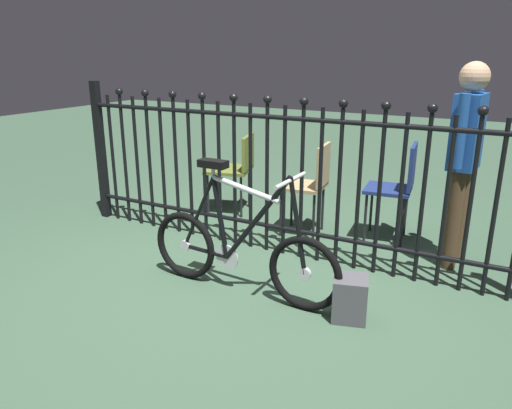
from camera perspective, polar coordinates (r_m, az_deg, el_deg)
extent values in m
plane|color=#3B5741|center=(3.59, -2.19, -9.13)|extent=(20.00, 20.00, 0.00)
cylinder|color=black|center=(5.04, -17.61, 5.28)|extent=(0.03, 0.03, 1.22)
sphere|color=black|center=(4.95, -18.31, 12.54)|extent=(0.07, 0.07, 0.07)
cylinder|color=black|center=(4.93, -16.37, 5.13)|extent=(0.03, 0.03, 1.22)
cylinder|color=black|center=(4.83, -15.07, 4.98)|extent=(0.03, 0.03, 1.22)
sphere|color=black|center=(4.73, -15.70, 12.57)|extent=(0.07, 0.07, 0.07)
cylinder|color=black|center=(4.72, -13.72, 4.82)|extent=(0.03, 0.03, 1.22)
cylinder|color=black|center=(4.62, -12.30, 4.65)|extent=(0.03, 0.03, 1.22)
sphere|color=black|center=(4.53, -12.84, 12.58)|extent=(0.07, 0.07, 0.07)
cylinder|color=black|center=(4.53, -10.83, 4.47)|extent=(0.03, 0.03, 1.22)
cylinder|color=black|center=(4.43, -9.30, 4.27)|extent=(0.03, 0.03, 1.22)
sphere|color=black|center=(4.33, -9.72, 12.55)|extent=(0.07, 0.07, 0.07)
cylinder|color=black|center=(4.34, -7.70, 4.07)|extent=(0.03, 0.03, 1.22)
cylinder|color=black|center=(4.26, -6.04, 3.85)|extent=(0.03, 0.03, 1.22)
sphere|color=black|center=(4.15, -6.33, 12.48)|extent=(0.07, 0.07, 0.07)
cylinder|color=black|center=(4.18, -4.31, 3.63)|extent=(0.03, 0.03, 1.22)
cylinder|color=black|center=(4.10, -2.51, 3.39)|extent=(0.03, 0.03, 1.22)
sphere|color=black|center=(3.99, -2.63, 12.36)|extent=(0.07, 0.07, 0.07)
cylinder|color=black|center=(4.02, -0.65, 3.13)|extent=(0.03, 0.03, 1.22)
cylinder|color=black|center=(3.95, 1.29, 2.87)|extent=(0.03, 0.03, 1.22)
sphere|color=black|center=(3.84, 1.35, 12.17)|extent=(0.07, 0.07, 0.07)
cylinder|color=black|center=(3.89, 3.28, 2.59)|extent=(0.03, 0.03, 1.22)
cylinder|color=black|center=(3.83, 5.34, 2.30)|extent=(0.03, 0.03, 1.22)
sphere|color=black|center=(3.71, 5.63, 11.90)|extent=(0.07, 0.07, 0.07)
cylinder|color=black|center=(3.77, 7.47, 2.00)|extent=(0.03, 0.03, 1.22)
cylinder|color=black|center=(3.72, 9.65, 1.68)|extent=(0.03, 0.03, 1.22)
sphere|color=black|center=(3.60, 10.18, 11.54)|extent=(0.07, 0.07, 0.07)
cylinder|color=black|center=(3.68, 11.89, 1.36)|extent=(0.03, 0.03, 1.22)
cylinder|color=black|center=(3.64, 14.17, 1.02)|extent=(0.03, 0.03, 1.22)
sphere|color=black|center=(3.52, 14.96, 11.09)|extent=(0.07, 0.07, 0.07)
cylinder|color=black|center=(3.61, 16.50, 0.68)|extent=(0.03, 0.03, 1.22)
cylinder|color=black|center=(3.59, 18.87, 0.33)|extent=(0.03, 0.03, 1.22)
sphere|color=black|center=(3.46, 19.93, 10.53)|extent=(0.07, 0.07, 0.07)
cylinder|color=black|center=(3.57, 21.26, -0.02)|extent=(0.03, 0.03, 1.22)
cylinder|color=black|center=(3.55, 23.68, -0.38)|extent=(0.03, 0.03, 1.22)
sphere|color=black|center=(3.43, 25.01, 9.89)|extent=(0.07, 0.07, 0.07)
cylinder|color=black|center=(3.55, 26.11, -0.73)|extent=(0.03, 0.03, 1.22)
cylinder|color=black|center=(4.03, 2.51, -2.66)|extent=(3.86, 0.04, 0.04)
cylinder|color=black|center=(3.81, 2.70, 10.12)|extent=(3.86, 0.04, 0.04)
cube|color=black|center=(5.03, -17.67, 5.95)|extent=(0.07, 0.07, 1.34)
torus|color=black|center=(3.60, -8.28, -4.76)|extent=(0.51, 0.06, 0.51)
cylinder|color=silver|center=(3.60, -8.28, -4.76)|extent=(0.08, 0.03, 0.08)
torus|color=black|center=(3.15, 5.70, -8.05)|extent=(0.51, 0.06, 0.51)
cylinder|color=silver|center=(3.15, 5.70, -8.05)|extent=(0.08, 0.03, 0.08)
cylinder|color=black|center=(3.18, 0.07, -1.79)|extent=(0.51, 0.05, 0.65)
cylinder|color=silver|center=(3.16, -1.28, 1.82)|extent=(0.50, 0.05, 0.14)
cylinder|color=black|center=(3.34, -4.20, -1.54)|extent=(0.13, 0.04, 0.57)
cylinder|color=black|center=(3.51, -5.92, -5.43)|extent=(0.36, 0.04, 0.04)
cylinder|color=black|center=(3.43, -6.72, -0.95)|extent=(0.29, 0.03, 0.56)
cylinder|color=black|center=(3.05, 4.90, -2.58)|extent=(0.14, 0.03, 0.63)
cylinder|color=silver|center=(2.99, 4.05, 3.01)|extent=(0.03, 0.03, 0.02)
cylinder|color=silver|center=(2.99, 4.05, 2.83)|extent=(0.03, 0.40, 0.03)
cylinder|color=silver|center=(3.27, -5.02, 3.83)|extent=(0.03, 0.03, 0.07)
cube|color=black|center=(3.26, -5.05, 4.77)|extent=(0.20, 0.09, 0.05)
cylinder|color=silver|center=(3.41, -3.43, -6.14)|extent=(0.18, 0.02, 0.18)
cylinder|color=black|center=(4.38, 2.93, -1.03)|extent=(0.02, 0.02, 0.43)
cylinder|color=black|center=(4.65, 4.18, 0.08)|extent=(0.02, 0.02, 0.43)
cylinder|color=black|center=(4.29, 6.75, -1.52)|extent=(0.02, 0.02, 0.43)
cylinder|color=black|center=(4.57, 7.79, -0.36)|extent=(0.02, 0.02, 0.43)
cube|color=tan|center=(4.40, 5.50, 2.16)|extent=(0.42, 0.42, 0.03)
cube|color=tan|center=(4.30, 7.88, 4.54)|extent=(0.07, 0.36, 0.36)
cylinder|color=black|center=(4.96, -5.63, 1.15)|extent=(0.02, 0.02, 0.43)
cylinder|color=black|center=(5.27, -4.48, 2.19)|extent=(0.02, 0.02, 0.43)
cylinder|color=black|center=(4.86, -1.75, 0.90)|extent=(0.02, 0.02, 0.43)
cylinder|color=black|center=(5.19, -0.81, 1.98)|extent=(0.02, 0.02, 0.43)
cube|color=olive|center=(5.01, -3.21, 4.10)|extent=(0.54, 0.54, 0.03)
cube|color=olive|center=(4.92, -0.93, 6.14)|extent=(0.14, 0.40, 0.33)
cylinder|color=black|center=(4.33, 12.65, -1.57)|extent=(0.02, 0.02, 0.44)
cylinder|color=black|center=(4.62, 13.31, -0.40)|extent=(0.02, 0.02, 0.44)
cylinder|color=black|center=(4.30, 16.66, -2.05)|extent=(0.02, 0.02, 0.44)
cylinder|color=black|center=(4.59, 17.08, -0.85)|extent=(0.02, 0.02, 0.44)
cube|color=navy|center=(4.39, 15.17, 1.73)|extent=(0.42, 0.42, 0.03)
cube|color=navy|center=(4.32, 17.79, 4.21)|extent=(0.07, 0.36, 0.38)
cylinder|color=#4C3823|center=(3.97, 22.04, -1.74)|extent=(0.11, 0.11, 0.77)
cylinder|color=#4C3823|center=(4.12, 22.60, -1.13)|extent=(0.11, 0.11, 0.77)
cube|color=#1E4C99|center=(3.89, 23.46, 7.80)|extent=(0.22, 0.32, 0.55)
cylinder|color=#1E4C99|center=(3.70, 22.80, 7.86)|extent=(0.08, 0.08, 0.52)
cylinder|color=#1E4C99|center=(4.08, 24.15, 8.50)|extent=(0.08, 0.08, 0.52)
sphere|color=tan|center=(3.86, 24.17, 13.49)|extent=(0.21, 0.21, 0.21)
cube|color=#4C4C51|center=(3.15, 10.91, -10.70)|extent=(0.26, 0.26, 0.28)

